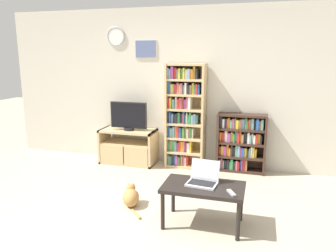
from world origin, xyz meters
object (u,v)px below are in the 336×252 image
object	(u,v)px
bookshelf_short	(240,142)
remote_near_laptop	(231,193)
television	(129,116)
laptop	(203,178)
tv_stand	(128,146)
bookshelf_tall	(184,115)
cat	(131,197)
coffee_table	(203,190)

from	to	relation	value
bookshelf_short	remote_near_laptop	distance (m)	2.00
television	laptop	size ratio (longest dim) A/B	1.82
tv_stand	bookshelf_tall	bearing A→B (deg)	6.44
laptop	remote_near_laptop	xyz separation A→B (m)	(0.33, -0.20, -0.05)
remote_near_laptop	cat	world-z (taller)	remote_near_laptop
television	bookshelf_tall	xyz separation A→B (m)	(0.93, 0.12, 0.04)
tv_stand	remote_near_laptop	world-z (taller)	tv_stand
bookshelf_short	bookshelf_tall	bearing A→B (deg)	-178.57
tv_stand	cat	bearing A→B (deg)	-65.99
television	cat	world-z (taller)	television
coffee_table	cat	size ratio (longest dim) A/B	1.78
bookshelf_tall	laptop	distance (m)	1.93
laptop	cat	xyz separation A→B (m)	(-0.93, 0.17, -0.41)
television	bookshelf_short	xyz separation A→B (m)	(1.84, 0.14, -0.35)
bookshelf_short	television	bearing A→B (deg)	-175.61
tv_stand	cat	xyz separation A→B (m)	(0.67, -1.51, -0.18)
cat	laptop	bearing A→B (deg)	-31.81
bookshelf_short	laptop	xyz separation A→B (m)	(-0.27, -1.81, 0.05)
coffee_table	bookshelf_short	bearing A→B (deg)	82.08
tv_stand	remote_near_laptop	distance (m)	2.69
coffee_table	laptop	size ratio (longest dim) A/B	2.51
tv_stand	television	world-z (taller)	television
television	coffee_table	size ratio (longest dim) A/B	0.72
bookshelf_tall	cat	xyz separation A→B (m)	(-0.29, -1.62, -0.75)
television	bookshelf_short	size ratio (longest dim) A/B	0.68
coffee_table	laptop	xyz separation A→B (m)	(-0.01, 0.06, 0.12)
tv_stand	bookshelf_short	size ratio (longest dim) A/B	1.01
coffee_table	cat	world-z (taller)	coffee_table
cat	tv_stand	bearing A→B (deg)	92.39
television	bookshelf_tall	size ratio (longest dim) A/B	0.37
bookshelf_tall	remote_near_laptop	size ratio (longest dim) A/B	10.55
coffee_table	laptop	distance (m)	0.13
tv_stand	cat	distance (m)	1.66
remote_near_laptop	cat	size ratio (longest dim) A/B	0.33
tv_stand	remote_near_laptop	size ratio (longest dim) A/B	5.84
bookshelf_tall	bookshelf_short	distance (m)	1.00
coffee_table	laptop	world-z (taller)	laptop
television	bookshelf_short	bearing A→B (deg)	4.39
bookshelf_tall	coffee_table	xyz separation A→B (m)	(0.66, -1.84, -0.46)
bookshelf_tall	remote_near_laptop	bearing A→B (deg)	-63.96
tv_stand	bookshelf_tall	xyz separation A→B (m)	(0.96, 0.11, 0.57)
remote_near_laptop	television	bearing A→B (deg)	107.66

